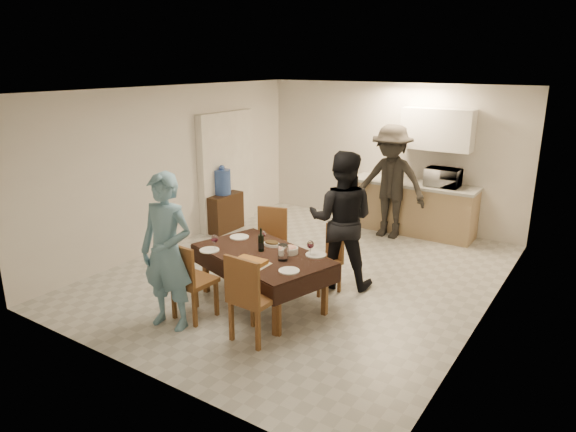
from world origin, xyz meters
name	(u,v)px	position (x,y,z in m)	size (l,w,h in m)	color
floor	(304,273)	(0.00, 0.00, 0.00)	(5.00, 6.00, 0.02)	beige
ceiling	(306,90)	(0.00, 0.00, 2.60)	(5.00, 6.00, 0.02)	white
wall_back	(390,155)	(0.00, 3.00, 1.30)	(5.00, 0.02, 2.60)	silver
wall_front	(133,250)	(0.00, -3.00, 1.30)	(5.00, 0.02, 2.60)	silver
wall_left	(175,167)	(-2.50, 0.00, 1.30)	(0.02, 6.00, 2.60)	silver
wall_right	(494,215)	(2.50, 0.00, 1.30)	(0.02, 6.00, 2.60)	silver
stub_partition	(227,170)	(-2.42, 1.20, 1.05)	(0.15, 1.40, 2.10)	white
kitchen_base_cabinet	(412,209)	(0.60, 2.68, 0.43)	(2.20, 0.60, 0.86)	#A18361
kitchen_worktop	(413,184)	(0.60, 2.68, 0.89)	(2.24, 0.64, 0.05)	#AAABA6
upper_cabinet	(437,129)	(0.90, 2.82, 1.85)	(1.20, 0.34, 0.70)	white
dining_table	(262,255)	(0.06, -1.09, 0.65)	(1.95, 1.46, 0.68)	black
chair_near_left	(188,274)	(-0.39, -1.93, 0.59)	(0.46, 0.46, 0.52)	brown
chair_near_right	(249,290)	(0.51, -1.94, 0.62)	(0.47, 0.47, 0.55)	brown
chair_far_left	(264,238)	(-0.39, -0.43, 0.59)	(0.54, 0.55, 0.52)	brown
chair_far_right	(320,255)	(0.51, -0.43, 0.53)	(0.54, 0.56, 0.47)	brown
console	(224,212)	(-2.28, 0.90, 0.34)	(0.36, 0.73, 0.67)	black
water_jug	(222,182)	(-2.28, 0.90, 0.90)	(0.30, 0.30, 0.45)	#4066C5
wine_bottle	(261,240)	(0.01, -1.04, 0.83)	(0.07, 0.07, 0.30)	black
water_pitcher	(283,252)	(0.41, -1.14, 0.77)	(0.12, 0.12, 0.19)	white
savoury_tart	(250,262)	(0.16, -1.47, 0.70)	(0.43, 0.32, 0.05)	#C07638
salad_bowl	(290,250)	(0.36, -0.91, 0.72)	(0.20, 0.20, 0.08)	white
mushroom_dish	(272,244)	(0.01, -0.81, 0.69)	(0.20, 0.20, 0.04)	white
wine_glass_a	(215,242)	(-0.49, -1.34, 0.78)	(0.09, 0.09, 0.21)	white
wine_glass_b	(310,248)	(0.61, -0.84, 0.78)	(0.09, 0.09, 0.20)	white
wine_glass_c	(263,237)	(-0.14, -0.79, 0.76)	(0.08, 0.08, 0.17)	white
plate_near_left	(209,250)	(-0.54, -1.39, 0.68)	(0.25, 0.25, 0.01)	white
plate_near_right	(289,271)	(0.66, -1.39, 0.68)	(0.24, 0.24, 0.01)	white
plate_far_left	(239,237)	(-0.54, -0.79, 0.68)	(0.26, 0.26, 0.01)	white
plate_far_right	(316,255)	(0.66, -0.79, 0.68)	(0.26, 0.26, 0.01)	white
microwave	(443,177)	(1.11, 2.68, 1.07)	(0.56, 0.38, 0.31)	white
person_near	(167,252)	(-0.49, -2.14, 0.91)	(0.66, 0.43, 1.82)	#6392AC
person_far	(342,220)	(0.61, -0.04, 0.93)	(0.90, 0.70, 1.86)	black
person_kitchen	(391,182)	(0.35, 2.23, 0.98)	(1.26, 0.73, 1.96)	black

